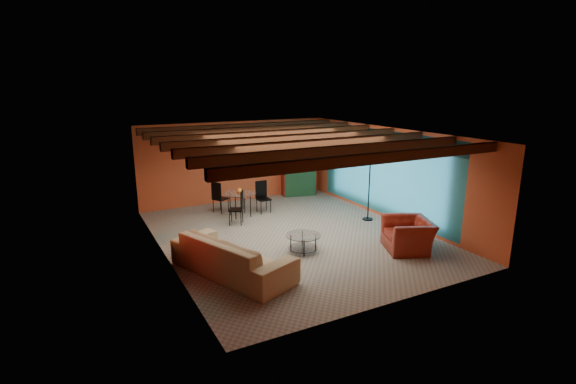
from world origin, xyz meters
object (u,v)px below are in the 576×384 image
armchair (408,235)px  potted_plant (297,136)px  armoire (297,169)px  dining_table (240,200)px  coffee_table (303,243)px  floor_lamp (369,188)px  sofa (232,255)px  vase (240,181)px

armchair → potted_plant: size_ratio=2.52×
armoire → dining_table: bearing=-139.4°
coffee_table → potted_plant: potted_plant is taller
floor_lamp → potted_plant: (-0.45, 3.53, 1.17)m
sofa → armoire: bearing=-62.4°
coffee_table → armoire: (2.47, 4.79, 0.74)m
armchair → floor_lamp: 2.48m
armchair → potted_plant: 6.12m
sofa → dining_table: bearing=-45.8°
coffee_table → potted_plant: size_ratio=1.79×
floor_lamp → vase: size_ratio=10.31×
sofa → coffee_table: size_ratio=3.37×
armoire → sofa: bearing=-117.5°
coffee_table → vase: (-0.29, 3.35, 0.87)m
armoire → vase: 3.12m
potted_plant → vase: potted_plant is taller
floor_lamp → vase: bearing=146.9°
armoire → floor_lamp: 3.56m
armchair → floor_lamp: floor_lamp is taller
armchair → floor_lamp: size_ratio=0.61×
armchair → dining_table: bearing=-126.1°
potted_plant → floor_lamp: bearing=-82.7°
armoire → floor_lamp: floor_lamp is taller
sofa → armoire: (4.40, 5.16, 0.54)m
potted_plant → vase: (-2.76, -1.45, -1.05)m
coffee_table → vase: size_ratio=4.50×
sofa → armchair: sofa is taller
sofa → vase: vase is taller
armchair → floor_lamp: (0.63, 2.33, 0.58)m
sofa → coffee_table: bearing=-101.1°
dining_table → potted_plant: 3.52m
coffee_table → armoire: 5.44m
coffee_table → potted_plant: (2.47, 4.79, 1.92)m
sofa → coffee_table: sofa is taller
coffee_table → floor_lamp: size_ratio=0.44×
dining_table → floor_lamp: (3.21, -2.09, 0.46)m
armchair → dining_table: size_ratio=0.61×
armoire → potted_plant: 1.18m
vase → dining_table: bearing=0.0°
armchair → armoire: (0.18, 5.86, 0.57)m
dining_table → armoire: (2.76, 1.45, 0.45)m
vase → floor_lamp: bearing=-33.1°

